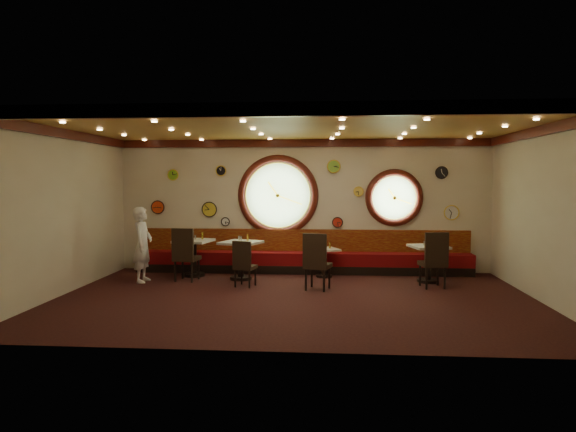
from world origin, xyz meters
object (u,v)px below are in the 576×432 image
object	(u,v)px
condiment_a_pepper	(195,237)
condiment_d_bottle	(435,241)
condiment_a_salt	(192,237)
condiment_a_bottle	(202,236)
chair_d	(435,256)
chair_c	(316,258)
condiment_b_salt	(239,238)
table_b	(241,255)
condiment_c_salt	(323,246)
waiter	(143,245)
condiment_b_pepper	(241,239)
table_d	(428,259)
chair_a	(185,251)
table_a	(194,253)
condiment_b_bottle	(248,237)
table_c	(324,259)
condiment_d_pepper	(432,243)
condiment_c_pepper	(325,246)
condiment_d_salt	(424,243)
chair_b	(244,261)
condiment_c_bottle	(330,245)

from	to	relation	value
condiment_a_pepper	condiment_d_bottle	size ratio (longest dim) A/B	0.62
condiment_a_salt	condiment_a_bottle	distance (m)	0.25
chair_d	condiment_a_salt	size ratio (longest dim) A/B	6.54
chair_c	condiment_b_salt	bearing A→B (deg)	163.80
table_b	condiment_c_salt	xyz separation A→B (m)	(1.83, 0.46, 0.16)
waiter	chair_d	bearing A→B (deg)	-92.39
condiment_b_pepper	table_d	bearing A→B (deg)	0.29
chair_a	chair_d	bearing A→B (deg)	4.81
table_a	condiment_b_bottle	bearing A→B (deg)	-8.58
table_c	condiment_d_pepper	xyz separation A→B (m)	(2.35, -0.43, 0.44)
condiment_d_bottle	condiment_b_salt	bearing A→B (deg)	-179.47
chair_c	condiment_a_pepper	bearing A→B (deg)	170.40
condiment_c_pepper	condiment_d_pepper	xyz separation A→B (m)	(2.32, -0.45, 0.15)
condiment_d_salt	chair_d	bearing A→B (deg)	-82.64
condiment_c_salt	waiter	size ratio (longest dim) A/B	0.05
condiment_a_pepper	condiment_c_salt	bearing A→B (deg)	2.13
condiment_b_salt	table_c	bearing A→B (deg)	9.91
condiment_b_salt	condiment_a_pepper	distance (m)	1.10
chair_b	condiment_c_pepper	xyz separation A→B (m)	(1.68, 1.27, 0.16)
condiment_d_bottle	table_d	bearing A→B (deg)	-140.88
condiment_b_salt	condiment_a_pepper	xyz separation A→B (m)	(-1.07, 0.26, -0.01)
condiment_b_salt	chair_b	bearing A→B (deg)	-74.74
table_c	condiment_a_bottle	world-z (taller)	condiment_a_bottle
table_b	condiment_b_bottle	world-z (taller)	condiment_b_bottle
condiment_a_salt	condiment_a_pepper	size ratio (longest dim) A/B	1.10
table_a	chair_c	world-z (taller)	chair_c
chair_a	condiment_b_pepper	bearing A→B (deg)	22.95
table_c	condiment_c_salt	bearing A→B (deg)	131.69
condiment_a_salt	condiment_d_pepper	world-z (taller)	condiment_a_salt
chair_d	table_c	bearing A→B (deg)	144.96
condiment_b_pepper	waiter	distance (m)	2.14
chair_a	condiment_d_pepper	size ratio (longest dim) A/B	6.69
condiment_c_salt	condiment_d_bottle	bearing A→B (deg)	-7.53
table_d	condiment_c_salt	distance (m)	2.35
condiment_a_bottle	condiment_b_salt	bearing A→B (deg)	-20.87
condiment_b_salt	condiment_d_salt	xyz separation A→B (m)	(4.08, -0.06, -0.06)
condiment_b_bottle	condiment_d_pepper	bearing A→B (deg)	-1.84
table_a	waiter	size ratio (longest dim) A/B	0.55
table_a	condiment_d_salt	world-z (taller)	condiment_d_salt
condiment_d_salt	condiment_a_bottle	size ratio (longest dim) A/B	0.58
table_a	condiment_d_salt	size ratio (longest dim) A/B	9.80
chair_c	condiment_c_bottle	bearing A→B (deg)	95.94
chair_b	condiment_a_salt	bearing A→B (deg)	154.38
chair_b	condiment_a_salt	size ratio (longest dim) A/B	5.43
table_a	condiment_d_pepper	size ratio (longest dim) A/B	8.25
condiment_c_salt	condiment_b_bottle	bearing A→B (deg)	-168.92
table_d	chair_b	size ratio (longest dim) A/B	1.48
chair_a	chair_c	xyz separation A→B (m)	(2.89, -0.70, -0.01)
table_d	condiment_d_bottle	xyz separation A→B (m)	(0.16, 0.13, 0.38)
chair_c	condiment_b_salt	xyz separation A→B (m)	(-1.76, 1.13, 0.25)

